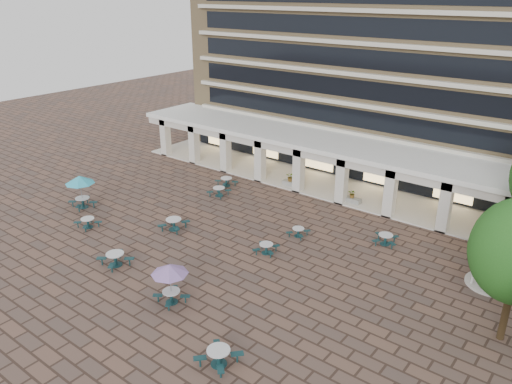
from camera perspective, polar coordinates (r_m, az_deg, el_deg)
ground at (r=34.07m, az=-3.81°, el=-6.93°), size 120.00×120.00×0.00m
apartment_building at (r=51.68m, az=15.75°, el=17.06°), size 40.00×15.50×25.20m
retail_arcade at (r=44.06m, az=8.97°, el=4.02°), size 42.00×6.60×4.40m
picnic_table_0 at (r=39.30m, az=-18.67°, el=-3.26°), size 1.74×1.74×0.74m
picnic_table_2 at (r=24.85m, az=-4.29°, el=-18.15°), size 1.98×1.98×0.86m
picnic_table_4 at (r=42.30m, az=-19.49°, el=1.21°), size 2.36×2.36×2.72m
picnic_table_5 at (r=33.56m, az=-15.78°, el=-7.28°), size 2.13×2.13×0.87m
picnic_table_6 at (r=28.39m, az=-9.85°, el=-8.86°), size 2.11×2.11×2.44m
picnic_table_7 at (r=33.76m, az=1.18°, el=-6.37°), size 1.83×1.83×0.70m
picnic_table_8 at (r=42.94m, az=-4.25°, el=0.13°), size 1.86×1.86×0.77m
picnic_table_9 at (r=37.38m, az=-9.38°, el=-3.54°), size 2.23×2.23×0.86m
picnic_table_10 at (r=36.01m, az=14.58°, el=-5.15°), size 1.95×1.95×0.75m
picnic_table_12 at (r=45.10m, az=-3.40°, el=1.26°), size 2.01×2.01×0.76m
picnic_table_13 at (r=36.09m, az=4.85°, el=-4.51°), size 1.53×1.53×0.65m
gazebo at (r=32.68m, az=25.84°, el=-6.09°), size 3.29×3.29×3.06m
planter_left at (r=44.92m, az=3.98°, el=1.33°), size 1.50×0.68×1.35m
planter_right at (r=42.09m, az=10.93°, el=-0.67°), size 1.50×0.60×1.23m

